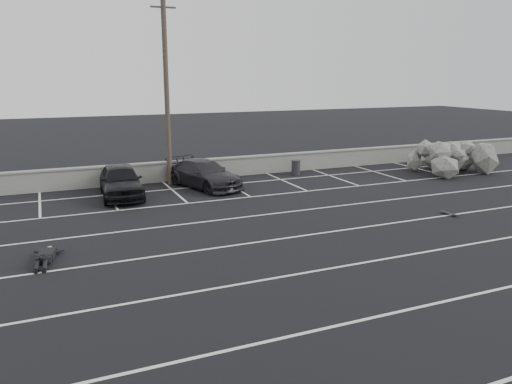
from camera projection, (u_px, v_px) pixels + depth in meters
name	position (u px, v px, depth m)	size (l,w,h in m)	color
ground	(337.00, 267.00, 14.64)	(120.00, 120.00, 0.00)	black
seawall	(198.00, 169.00, 27.04)	(50.00, 0.45, 1.06)	gray
stall_lines	(271.00, 227.00, 18.55)	(36.00, 20.05, 0.01)	silver
car_left	(121.00, 181.00, 22.95)	(1.80, 4.48, 1.53)	black
car_right	(204.00, 174.00, 24.92)	(1.91, 4.69, 1.36)	#232228
utility_pole	(167.00, 92.00, 24.70)	(1.24, 0.25, 9.28)	#4C4238
trash_bin	(296.00, 167.00, 28.12)	(0.55, 0.55, 0.83)	#28292B
riprap_pile	(456.00, 162.00, 29.06)	(5.04, 4.48, 1.46)	gray
person	(47.00, 251.00, 15.29)	(1.33, 2.47, 0.47)	black
skateboard	(450.00, 214.00, 20.08)	(0.27, 0.70, 0.08)	black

